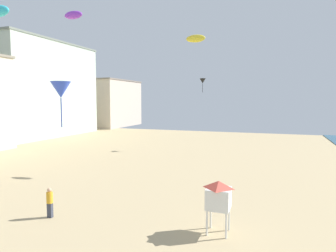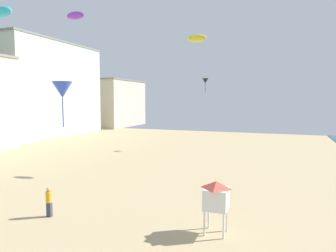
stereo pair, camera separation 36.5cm
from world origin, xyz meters
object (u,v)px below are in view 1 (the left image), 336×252
Objects in this scene: kite_purple_parafoil at (73,15)px; kite_blue_delta at (61,90)px; lifeguard_stand at (218,196)px; kite_black_delta at (203,81)px; kite_flyer at (50,201)px; kite_yellow_parafoil at (196,39)px.

kite_purple_parafoil is 0.53× the size of kite_blue_delta.
lifeguard_stand is 26.55m from kite_black_delta.
lifeguard_stand is at bearing -125.22° from kite_flyer.
kite_flyer is at bearing -59.42° from kite_purple_parafoil.
kite_blue_delta reaches higher than kite_flyer.
kite_black_delta is at bearing 110.54° from lifeguard_stand.
kite_purple_parafoil is 8.96m from kite_blue_delta.
lifeguard_stand is 0.68× the size of kite_blue_delta.
kite_yellow_parafoil is at bearing -60.43° from kite_flyer.
lifeguard_stand is 23.41m from kite_purple_parafoil.
kite_yellow_parafoil is 0.97× the size of kite_black_delta.
lifeguard_stand is 1.41× the size of kite_black_delta.
kite_purple_parafoil is 1.11× the size of kite_black_delta.
kite_purple_parafoil is at bearing -172.28° from kite_yellow_parafoil.
kite_black_delta is (-2.11, 12.03, -3.01)m from kite_yellow_parafoil.
kite_flyer is at bearing -108.02° from kite_yellow_parafoil.
kite_blue_delta is at bearing -7.99° from kite_flyer.
kite_flyer is at bearing -55.58° from kite_blue_delta.
kite_purple_parafoil is (-11.76, -1.59, 2.70)m from kite_yellow_parafoil.
kite_blue_delta reaches higher than lifeguard_stand.
kite_yellow_parafoil reaches higher than kite_blue_delta.
kite_yellow_parafoil reaches higher than kite_black_delta.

